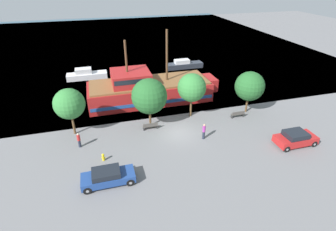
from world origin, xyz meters
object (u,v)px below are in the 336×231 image
(moored_boat_outer, at_px, (86,75))
(pedestrian_walking_near, at_px, (79,140))
(parked_car_curb_front, at_px, (295,138))
(bench_promenade_west, at_px, (238,114))
(fire_hydrant, at_px, (103,157))
(parked_car_curb_mid, at_px, (108,177))
(moored_boat_dockside, at_px, (184,65))
(pirate_ship, at_px, (148,89))
(pedestrian_walking_far, at_px, (204,131))
(bench_promenade_east, at_px, (150,126))

(moored_boat_outer, bearing_deg, pedestrian_walking_near, -92.42)
(parked_car_curb_front, xyz_separation_m, bench_promenade_west, (-2.81, 6.66, -0.32))
(moored_boat_outer, distance_m, bench_promenade_west, 25.56)
(fire_hydrant, height_order, pedestrian_walking_near, pedestrian_walking_near)
(parked_car_curb_front, relative_size, parked_car_curb_mid, 0.95)
(parked_car_curb_mid, bearing_deg, moored_boat_dockside, 59.40)
(pirate_ship, xyz_separation_m, moored_boat_dockside, (9.03, 11.58, -1.02))
(moored_boat_outer, bearing_deg, pedestrian_walking_far, -61.46)
(fire_hydrant, xyz_separation_m, bench_promenade_east, (5.44, 4.20, 0.02))
(moored_boat_dockside, xyz_separation_m, parked_car_curb_front, (3.17, -25.97, 0.15))
(bench_promenade_east, xyz_separation_m, pedestrian_walking_near, (-7.60, -1.33, 0.38))
(moored_boat_dockside, distance_m, bench_promenade_west, 19.32)
(moored_boat_outer, xyz_separation_m, parked_car_curb_mid, (1.55, -25.75, 0.04))
(bench_promenade_east, relative_size, pedestrian_walking_far, 0.92)
(parked_car_curb_front, bearing_deg, moored_boat_outer, 128.95)
(moored_boat_outer, xyz_separation_m, parked_car_curb_front, (20.39, -25.22, 0.09))
(parked_car_curb_mid, xyz_separation_m, pedestrian_walking_near, (-2.38, 6.05, 0.12))
(moored_boat_dockside, xyz_separation_m, bench_promenade_west, (0.36, -19.31, -0.17))
(moored_boat_dockside, relative_size, bench_promenade_west, 4.08)
(pirate_ship, distance_m, pedestrian_walking_near, 12.68)
(parked_car_curb_front, height_order, bench_promenade_east, parked_car_curb_front)
(moored_boat_dockside, bearing_deg, fire_hydrant, -124.25)
(bench_promenade_east, bearing_deg, pedestrian_walking_near, -170.08)
(parked_car_curb_front, relative_size, bench_promenade_east, 2.53)
(moored_boat_dockside, height_order, bench_promenade_west, moored_boat_dockside)
(fire_hydrant, relative_size, pedestrian_walking_near, 0.47)
(bench_promenade_east, bearing_deg, bench_promenade_west, -0.97)
(pirate_ship, xyz_separation_m, bench_promenade_west, (9.39, -7.73, -1.19))
(parked_car_curb_mid, relative_size, pedestrian_walking_far, 2.44)
(parked_car_curb_front, relative_size, bench_promenade_west, 2.56)
(fire_hydrant, bearing_deg, pedestrian_walking_far, 4.73)
(pirate_ship, height_order, pedestrian_walking_far, pirate_ship)
(fire_hydrant, xyz_separation_m, pedestrian_walking_near, (-2.17, 2.87, 0.40))
(parked_car_curb_mid, xyz_separation_m, fire_hydrant, (-0.21, 3.18, -0.28))
(pirate_ship, bearing_deg, moored_boat_dockside, 52.05)
(moored_boat_outer, relative_size, bench_promenade_east, 3.90)
(parked_car_curb_mid, relative_size, bench_promenade_west, 2.70)
(parked_car_curb_front, xyz_separation_m, parked_car_curb_mid, (-18.84, -0.53, -0.06))
(parked_car_curb_front, height_order, fire_hydrant, parked_car_curb_front)
(pirate_ship, xyz_separation_m, pedestrian_walking_near, (-9.02, -8.88, -0.81))
(moored_boat_outer, height_order, bench_promenade_west, moored_boat_outer)
(moored_boat_outer, height_order, fire_hydrant, moored_boat_outer)
(moored_boat_outer, distance_m, parked_car_curb_front, 32.43)
(moored_boat_outer, bearing_deg, pirate_ship, -52.91)
(parked_car_curb_front, xyz_separation_m, fire_hydrant, (-19.05, 2.64, -0.34))
(fire_hydrant, height_order, bench_promenade_east, bench_promenade_east)
(pedestrian_walking_near, relative_size, pedestrian_walking_far, 0.90)
(parked_car_curb_mid, relative_size, pedestrian_walking_near, 2.72)
(moored_boat_dockside, distance_m, pedestrian_walking_near, 27.29)
(parked_car_curb_mid, bearing_deg, pedestrian_walking_far, 21.50)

